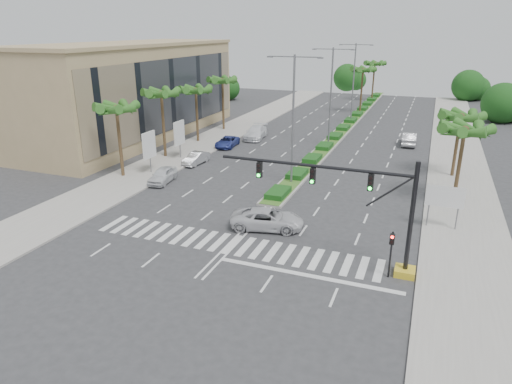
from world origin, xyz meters
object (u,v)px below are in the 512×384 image
Objects in this scene: car_parked_b at (196,158)px; car_right at (409,139)px; car_parked_d at (256,133)px; car_parked_a at (163,175)px; car_crossing at (267,219)px; car_parked_c at (227,142)px.

car_parked_b is 0.80× the size of car_right.
car_parked_a is at bearing -101.51° from car_parked_d.
car_parked_d is (1.73, 13.79, 0.18)m from car_parked_b.
car_crossing is 1.10× the size of car_right.
car_crossing reaches higher than car_parked_c.
car_parked_b is at bearing 82.27° from car_parked_a.
car_crossing is (11.43, -27.06, -0.07)m from car_parked_d.
car_parked_d is 19.95m from car_right.
car_parked_d is at bearing 8.34° from car_right.
car_crossing is (13.16, -6.50, 0.03)m from car_parked_a.
car_parked_d reaches higher than car_parked_c.
car_parked_d reaches higher than car_parked_a.
car_parked_a is at bearing 46.19° from car_right.
car_parked_c is at bearing 82.27° from car_parked_a.
car_crossing is 31.91m from car_right.
car_parked_a reaches higher than car_parked_b.
car_parked_d is at bearing 9.73° from car_crossing.
car_parked_c is 0.93× the size of car_right.
car_parked_d is at bearing 87.35° from car_parked_b.
car_parked_d reaches higher than car_parked_b.
car_parked_d is 29.37m from car_crossing.
car_crossing is at bearing -34.02° from car_parked_a.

